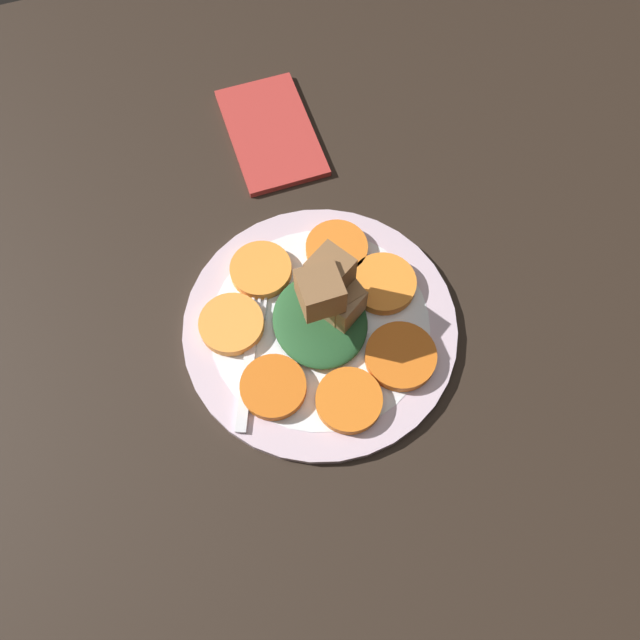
% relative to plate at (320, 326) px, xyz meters
% --- Properties ---
extents(table_slab, '(1.20, 1.20, 0.02)m').
position_rel_plate_xyz_m(table_slab, '(0.00, 0.00, -0.02)').
color(table_slab, black).
rests_on(table_slab, ground).
extents(plate, '(0.29, 0.29, 0.01)m').
position_rel_plate_xyz_m(plate, '(0.00, 0.00, 0.00)').
color(plate, silver).
rests_on(plate, table_slab).
extents(carrot_slice_0, '(0.07, 0.07, 0.01)m').
position_rel_plate_xyz_m(carrot_slice_0, '(0.09, 0.00, 0.01)').
color(carrot_slice_0, orange).
rests_on(carrot_slice_0, plate).
extents(carrot_slice_1, '(0.07, 0.07, 0.01)m').
position_rel_plate_xyz_m(carrot_slice_1, '(0.06, 0.06, 0.01)').
color(carrot_slice_1, orange).
rests_on(carrot_slice_1, plate).
extents(carrot_slice_2, '(0.07, 0.07, 0.01)m').
position_rel_plate_xyz_m(carrot_slice_2, '(-0.02, 0.08, 0.01)').
color(carrot_slice_2, orange).
rests_on(carrot_slice_2, plate).
extents(carrot_slice_3, '(0.07, 0.07, 0.01)m').
position_rel_plate_xyz_m(carrot_slice_3, '(-0.08, 0.04, 0.01)').
color(carrot_slice_3, orange).
rests_on(carrot_slice_3, plate).
extents(carrot_slice_4, '(0.07, 0.07, 0.01)m').
position_rel_plate_xyz_m(carrot_slice_4, '(-0.08, -0.04, 0.01)').
color(carrot_slice_4, orange).
rests_on(carrot_slice_4, plate).
extents(carrot_slice_5, '(0.07, 0.07, 0.01)m').
position_rel_plate_xyz_m(carrot_slice_5, '(-0.03, -0.09, 0.01)').
color(carrot_slice_5, orange).
rests_on(carrot_slice_5, plate).
extents(carrot_slice_6, '(0.07, 0.07, 0.01)m').
position_rel_plate_xyz_m(carrot_slice_6, '(0.05, -0.07, 0.01)').
color(carrot_slice_6, orange).
rests_on(carrot_slice_6, plate).
extents(center_pile, '(0.11, 0.10, 0.09)m').
position_rel_plate_xyz_m(center_pile, '(-0.00, 0.01, 0.04)').
color(center_pile, '#235128').
rests_on(center_pile, plate).
extents(fork, '(0.17, 0.08, 0.00)m').
position_rel_plate_xyz_m(fork, '(-0.00, -0.07, 0.01)').
color(fork, silver).
rests_on(fork, plate).
extents(napkin, '(0.16, 0.10, 0.01)m').
position_rel_plate_xyz_m(napkin, '(-0.26, 0.03, -0.00)').
color(napkin, '#B2332D').
rests_on(napkin, table_slab).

